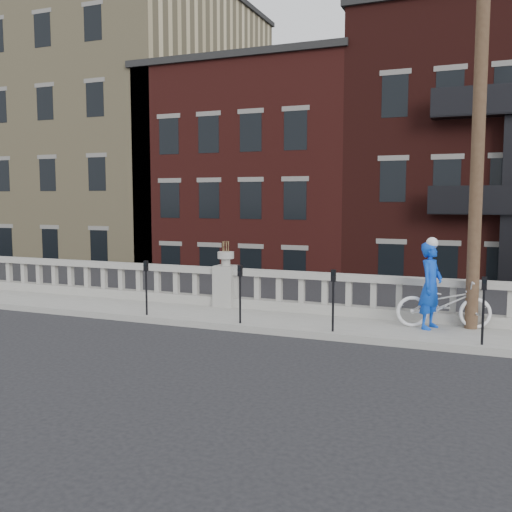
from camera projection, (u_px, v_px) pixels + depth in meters
The scene contains 12 objects.
ground at pixel (145, 347), 11.74m from camera, with size 120.00×120.00×0.00m, color black.
sidewalk at pixel (210, 315), 14.50m from camera, with size 32.00×2.20×0.15m, color gray.
balustrade at pixel (226, 288), 15.32m from camera, with size 28.00×0.34×1.03m.
planter_pedestal at pixel (226, 281), 15.30m from camera, with size 0.55×0.55×1.76m.
lower_level at pixel (376, 205), 32.53m from camera, with size 80.00×44.00×20.80m.
utility_pole at pixel (480, 96), 12.23m from camera, with size 1.60×0.28×10.00m.
parking_meter_a at pixel (146, 281), 14.12m from camera, with size 0.10×0.09×1.36m.
parking_meter_b at pixel (240, 287), 13.18m from camera, with size 0.10×0.09×1.36m.
parking_meter_c at pixel (333, 293), 12.36m from camera, with size 0.10×0.09×1.36m.
parking_meter_d at pixel (484, 303), 11.23m from camera, with size 0.10×0.09×1.36m.
bicycle at pixel (444, 304), 12.76m from camera, with size 0.72×2.07×1.09m, color white.
cyclist at pixel (431, 286), 12.64m from camera, with size 0.70×0.46×1.93m, color blue.
Camera 1 is at (6.42, -9.80, 3.05)m, focal length 40.00 mm.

